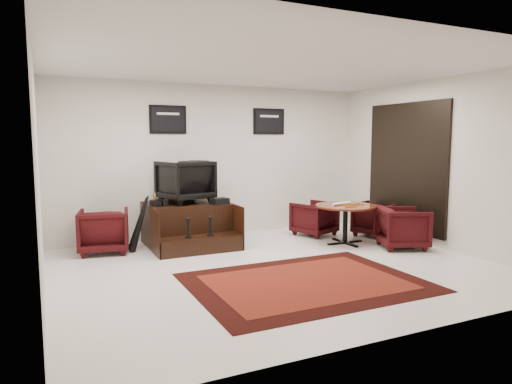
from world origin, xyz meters
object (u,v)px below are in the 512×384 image
at_px(armchair_side, 104,229).
at_px(table_chair_corner, 403,226).
at_px(table_chair_window, 375,217).
at_px(table_chair_back, 314,217).
at_px(meeting_table, 346,210).
at_px(shine_chair, 185,179).
at_px(shine_podium, 188,226).

distance_m(armchair_side, table_chair_corner, 4.87).
distance_m(armchair_side, table_chair_window, 4.84).
bearing_deg(table_chair_window, table_chair_back, 37.28).
height_order(table_chair_back, table_chair_corner, table_chair_corner).
bearing_deg(meeting_table, table_chair_window, 18.16).
bearing_deg(table_chair_corner, armchair_side, 90.56).
xyz_separation_m(meeting_table, table_chair_back, (-0.10, 0.84, -0.24)).
distance_m(shine_chair, table_chair_back, 2.53).
bearing_deg(shine_podium, armchair_side, 178.55).
bearing_deg(shine_podium, table_chair_window, -13.06).
distance_m(table_chair_back, table_chair_window, 1.15).
bearing_deg(table_chair_corner, table_chair_window, 8.09).
height_order(armchair_side, table_chair_window, armchair_side).
height_order(shine_podium, armchair_side, armchair_side).
height_order(shine_podium, meeting_table, shine_podium).
bearing_deg(armchair_side, table_chair_window, -179.62).
height_order(shine_chair, meeting_table, shine_chair).
relative_size(shine_chair, table_chair_back, 1.16).
relative_size(table_chair_window, table_chair_corner, 0.94).
bearing_deg(table_chair_back, shine_podium, -25.35).
bearing_deg(armchair_side, table_chair_back, -174.07).
distance_m(shine_podium, shine_chair, 0.80).
distance_m(meeting_table, table_chair_corner, 0.97).
xyz_separation_m(armchair_side, table_chair_corner, (4.53, -1.80, -0.01)).
relative_size(shine_podium, table_chair_back, 2.03).
bearing_deg(meeting_table, armchair_side, 163.86).
relative_size(shine_podium, shine_chair, 1.75).
xyz_separation_m(table_chair_window, table_chair_corner, (-0.24, -0.97, 0.02)).
distance_m(shine_chair, meeting_table, 2.82).
bearing_deg(table_chair_back, meeting_table, 77.38).
height_order(table_chair_back, table_chair_window, table_chair_back).
height_order(armchair_side, table_chair_corner, armchair_side).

